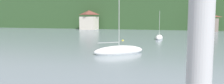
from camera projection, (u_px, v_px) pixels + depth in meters
The scene contains 6 objects.
wooded_hillside at pixel (189, 15), 115.52m from camera, with size 352.00×56.43×30.34m.
shore_building_west at pixel (89, 20), 94.13m from camera, with size 7.00×5.69×8.18m.
shore_building_westcentral at pixel (209, 23), 77.60m from camera, with size 6.14×3.32×6.22m.
sailboat_far_1 at pixel (159, 38), 47.58m from camera, with size 1.61×5.16×6.46m.
sailboat_mid_2 at pixel (119, 51), 27.42m from camera, with size 6.08×5.78×7.23m.
mooring_buoy_near at pixel (123, 41), 44.17m from camera, with size 0.41×0.41×0.41m, color yellow.
Camera 1 is at (9.07, 20.56, 4.22)m, focal length 35.17 mm.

